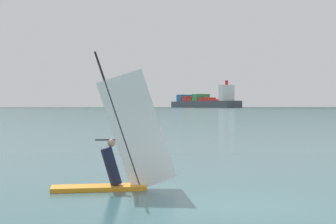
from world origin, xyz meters
name	(u,v)px	position (x,y,z in m)	size (l,w,h in m)	color
ground_plane	(238,205)	(0.00, 0.00, 0.00)	(4000.00, 4000.00, 0.00)	#386066
windsurfer	(116,160)	(-3.33, 1.78, 0.83)	(3.50, 1.43, 3.96)	orange
cargo_ship	(203,102)	(-27.45, 689.46, 8.08)	(105.21, 142.46, 36.24)	#3F444C
distant_headland	(140,97)	(-217.38, 1273.28, 26.79)	(1022.51, 294.81, 53.58)	#60665B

